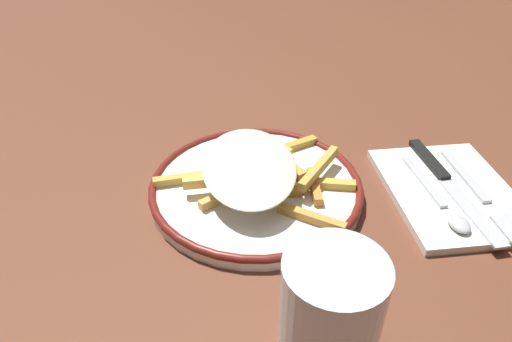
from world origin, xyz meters
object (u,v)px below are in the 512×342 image
spoon (444,205)px  water_glass (330,314)px  fork (479,192)px  knife (444,178)px  fries_heap (256,169)px  napkin (450,192)px  plate (256,187)px

spoon → water_glass: 0.25m
fork → knife: knife is taller
fries_heap → fork: (-0.27, 0.04, -0.02)m
napkin → knife: size_ratio=0.92×
plate → fries_heap: size_ratio=1.07×
water_glass → spoon: bearing=-135.9°
napkin → fries_heap: bearing=-6.0°
fries_heap → fork: 0.27m
napkin → plate: bearing=-5.6°
fork → spoon: size_ratio=1.16×
knife → napkin: bearing=95.6°
spoon → napkin: bearing=-125.4°
plate → water_glass: bearing=100.2°
fries_heap → napkin: size_ratio=1.27×
fries_heap → napkin: bearing=174.0°
plate → fork: plate is taller
spoon → water_glass: (0.17, 0.17, 0.04)m
knife → plate: bearing=-1.1°
napkin → water_glass: size_ratio=1.78×
plate → fork: bearing=172.5°
fork → spoon: 0.06m
spoon → plate: bearing=-15.1°
plate → water_glass: water_glass is taller
spoon → fries_heap: bearing=-15.5°
fries_heap → water_glass: 0.23m
fork → water_glass: size_ratio=1.62×
fries_heap → spoon: fries_heap is taller
knife → water_glass: (0.20, 0.22, 0.04)m
napkin → water_glass: (0.20, 0.20, 0.05)m
fries_heap → knife: (-0.24, 0.01, -0.02)m
plate → fries_heap: 0.03m
plate → napkin: plate is taller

